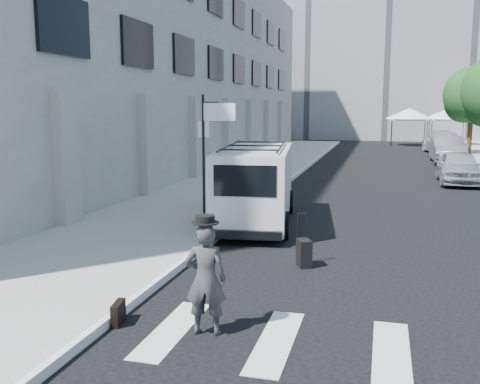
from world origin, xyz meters
The scene contains 15 objects.
ground centered at (0.00, 0.00, 0.00)m, with size 120.00×120.00×0.00m, color black.
sidewalk_left centered at (-4.25, 16.00, 0.07)m, with size 4.50×48.00×0.15m, color gray.
building_left centered at (-11.50, 18.00, 6.00)m, with size 10.00×44.00×12.00m, color gray.
building_far centered at (2.00, 50.00, 12.50)m, with size 22.00×12.00×25.00m, color slate.
sign_pole centered at (-2.36, 3.20, 2.65)m, with size 1.03×0.07×3.50m.
tree_far centered at (7.50, 29.15, 3.97)m, with size 3.80×3.83×6.03m.
tent_left centered at (4.00, 38.00, 2.71)m, with size 4.00×4.00×3.20m.
tent_right centered at (7.20, 38.50, 2.71)m, with size 4.00×4.00×3.20m.
businessman centered at (-0.46, -3.00, 0.84)m, with size 0.61×0.40×1.68m, color #343436.
briefcase centered at (-1.90, -3.00, 0.17)m, with size 0.12×0.44×0.34m, color black.
suitcase centered at (0.46, 0.73, 0.30)m, with size 0.39×0.47×1.11m.
cargo_van centered at (-1.53, 4.70, 1.13)m, with size 2.60×5.92×2.17m.
parked_car_a centered at (5.19, 14.76, 0.72)m, with size 1.70×4.22×1.44m, color #989B9F.
parked_car_b centered at (5.66, 23.67, 0.80)m, with size 1.69×4.86×1.60m, color #56585D.
parked_car_c centered at (6.13, 30.50, 0.81)m, with size 2.26×5.57×1.62m, color #A2A3AA.
Camera 1 is at (1.98, -10.13, 3.34)m, focal length 40.00 mm.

